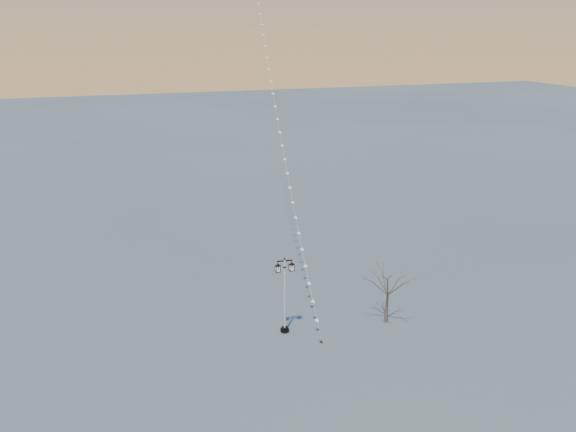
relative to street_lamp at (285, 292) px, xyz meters
name	(u,v)px	position (x,y,z in m)	size (l,w,h in m)	color
ground	(294,343)	(0.18, -1.61, -3.11)	(300.00, 300.00, 0.00)	#575958
street_lamp	(285,292)	(0.00, 0.00, 0.00)	(1.42, 0.62, 5.62)	black
bare_tree	(389,283)	(7.31, -1.00, -0.01)	(2.70, 2.70, 4.47)	brown
kite_train	(280,117)	(4.19, 15.10, 9.30)	(5.13, 34.92, 25.07)	black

